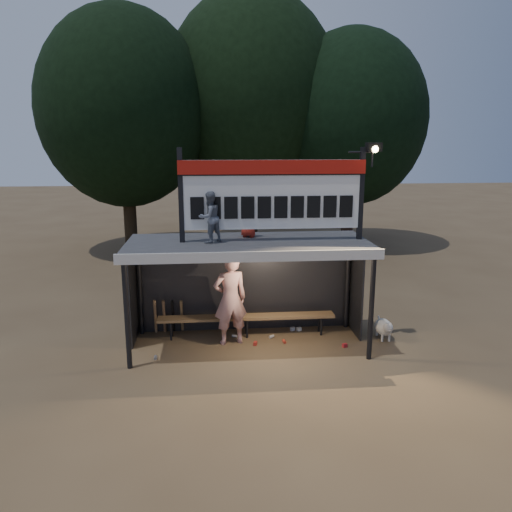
% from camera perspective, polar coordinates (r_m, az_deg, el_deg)
% --- Properties ---
extents(ground, '(80.00, 80.00, 0.00)m').
position_cam_1_polar(ground, '(11.03, -0.86, -10.15)').
color(ground, brown).
rests_on(ground, ground).
extents(player, '(0.83, 0.64, 2.03)m').
position_cam_1_polar(player, '(10.81, -2.96, -4.94)').
color(player, silver).
rests_on(player, ground).
extents(child_a, '(0.64, 0.62, 1.04)m').
position_cam_1_polar(child_a, '(10.12, -5.32, 4.42)').
color(child_a, slate).
rests_on(child_a, dugout_shelter).
extents(child_b, '(0.49, 0.41, 0.85)m').
position_cam_1_polar(child_b, '(10.69, -0.87, 4.43)').
color(child_b, '#B4281B').
rests_on(child_b, dugout_shelter).
extents(dugout_shelter, '(5.10, 2.08, 2.32)m').
position_cam_1_polar(dugout_shelter, '(10.68, -1.00, -0.49)').
color(dugout_shelter, '#38383A').
rests_on(dugout_shelter, ground).
extents(scoreboard_assembly, '(4.10, 0.27, 1.99)m').
position_cam_1_polar(scoreboard_assembly, '(10.23, 2.22, 7.31)').
color(scoreboard_assembly, black).
rests_on(scoreboard_assembly, dugout_shelter).
extents(bench, '(4.00, 0.35, 0.48)m').
position_cam_1_polar(bench, '(11.38, -1.08, -7.06)').
color(bench, olive).
rests_on(bench, ground).
extents(tree_left, '(6.46, 6.46, 9.27)m').
position_cam_1_polar(tree_left, '(20.40, -14.86, 15.95)').
color(tree_left, '#2F2215').
rests_on(tree_left, ground).
extents(tree_mid, '(7.22, 7.22, 10.36)m').
position_cam_1_polar(tree_mid, '(21.75, -0.51, 17.89)').
color(tree_mid, black).
rests_on(tree_mid, ground).
extents(tree_right, '(6.08, 6.08, 8.72)m').
position_cam_1_polar(tree_right, '(21.41, 10.85, 15.12)').
color(tree_right, '#2F1D15').
rests_on(tree_right, ground).
extents(dog, '(0.36, 0.81, 0.49)m').
position_cam_1_polar(dog, '(11.61, 14.42, -7.89)').
color(dog, silver).
rests_on(dog, ground).
extents(bats, '(0.67, 0.35, 0.84)m').
position_cam_1_polar(bats, '(11.66, -9.96, -6.78)').
color(bats, '#9B7148').
rests_on(bats, ground).
extents(litter, '(4.10, 1.43, 0.08)m').
position_cam_1_polar(litter, '(11.24, 1.55, -9.50)').
color(litter, '#B1281E').
rests_on(litter, ground).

